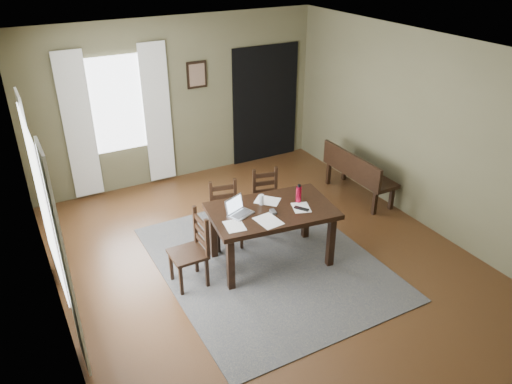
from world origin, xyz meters
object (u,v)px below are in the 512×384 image
chair_back_left (226,215)px  laptop (238,210)px  dining_table (272,215)px  chair_end (192,251)px  chair_back_right (267,200)px  water_bottle (299,194)px  bench (357,171)px

chair_back_left → laptop: size_ratio=2.44×
dining_table → chair_back_left: 0.78m
chair_end → chair_back_left: bearing=128.8°
dining_table → chair_back_right: bearing=71.3°
laptop → water_bottle: (0.81, -0.10, 0.06)m
chair_back_left → chair_back_right: bearing=20.3°
chair_back_left → laptop: bearing=-88.1°
bench → laptop: laptop is taller
water_bottle → chair_back_right: bearing=90.4°
chair_end → chair_back_left: size_ratio=1.05×
dining_table → chair_back_right: chair_back_right is taller
chair_end → water_bottle: size_ratio=3.84×
chair_end → chair_back_right: bearing=115.8°
chair_back_left → bench: size_ratio=0.65×
chair_back_right → laptop: (-0.80, -0.67, 0.41)m
chair_back_right → bench: (1.70, 0.12, 0.04)m
chair_back_left → water_bottle: (0.71, -0.67, 0.45)m
chair_back_right → chair_back_left: bearing=-158.6°
water_bottle → chair_back_left: bearing=136.9°
bench → water_bottle: 1.96m
chair_end → bench: chair_end is taller
laptop → chair_end: bearing=160.3°
chair_end → laptop: bearing=92.6°
water_bottle → chair_end: bearing=177.2°
dining_table → laptop: bearing=174.7°
bench → water_bottle: (-1.70, -0.89, 0.43)m
dining_table → chair_back_left: bearing=123.8°
chair_end → chair_back_right: 1.61m
dining_table → chair_end: (-1.06, 0.07, -0.22)m
chair_end → bench: (3.15, 0.82, 0.00)m
chair_back_right → bench: 1.71m
chair_back_right → laptop: bearing=-127.4°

